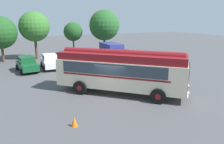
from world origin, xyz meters
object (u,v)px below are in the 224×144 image
at_px(car_near_left, 27,64).
at_px(traffic_cone, 74,121).
at_px(vintage_bus, 121,70).
at_px(car_mid_right, 75,60).
at_px(car_mid_left, 50,61).
at_px(car_far_right, 96,57).
at_px(box_van, 113,52).

xyz_separation_m(car_near_left, traffic_cone, (0.89, -14.79, -0.57)).
relative_size(vintage_bus, car_mid_right, 2.06).
distance_m(car_near_left, car_mid_left, 2.65).
xyz_separation_m(car_near_left, car_far_right, (8.48, 0.44, 0.00)).
xyz_separation_m(car_mid_right, box_van, (5.38, 0.34, 0.52)).
bearing_deg(box_van, vintage_bus, -114.25).
bearing_deg(car_mid_right, car_far_right, 11.12).
bearing_deg(traffic_cone, car_mid_right, 72.41).
bearing_deg(car_far_right, car_mid_left, -179.05).
bearing_deg(car_near_left, car_mid_left, 7.50).
relative_size(car_mid_right, car_far_right, 0.99).
height_order(vintage_bus, box_van, vintage_bus).
xyz_separation_m(vintage_bus, car_mid_left, (-3.18, 11.48, -1.05)).
bearing_deg(car_far_right, car_mid_right, -168.88).
height_order(car_far_right, traffic_cone, car_far_right).
relative_size(car_near_left, traffic_cone, 7.90).
distance_m(vintage_bus, box_van, 12.45).
xyz_separation_m(car_far_right, traffic_cone, (-7.59, -15.23, -0.57)).
bearing_deg(car_near_left, vintage_bus, -62.47).
bearing_deg(box_van, car_mid_left, 178.99).
bearing_deg(car_near_left, traffic_cone, -86.56).
distance_m(car_near_left, box_van, 10.93).
relative_size(car_near_left, car_mid_left, 1.02).
distance_m(vintage_bus, car_far_right, 11.93).
distance_m(car_mid_left, traffic_cone, 15.24).
bearing_deg(car_mid_right, car_mid_left, 170.61).
bearing_deg(box_van, car_near_left, -178.95).
bearing_deg(traffic_cone, car_mid_left, 83.46).
height_order(car_mid_right, car_far_right, same).
relative_size(car_mid_left, box_van, 0.73).
relative_size(car_near_left, box_van, 0.74).
height_order(vintage_bus, car_mid_left, vintage_bus).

